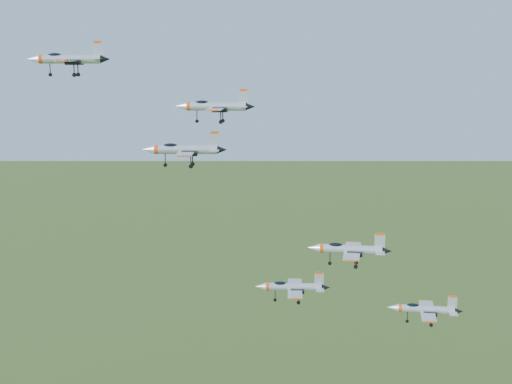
# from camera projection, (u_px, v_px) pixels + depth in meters

# --- Properties ---
(jet_lead) EXTENTS (13.74, 11.46, 3.67)m
(jet_lead) POSITION_uv_depth(u_px,v_px,m) (68.00, 59.00, 116.32)
(jet_lead) COLOR #B7BEC5
(jet_left_high) EXTENTS (11.71, 9.66, 3.13)m
(jet_left_high) POSITION_uv_depth(u_px,v_px,m) (214.00, 106.00, 102.60)
(jet_left_high) COLOR #B7BEC5
(jet_right_high) EXTENTS (10.43, 8.68, 2.79)m
(jet_right_high) POSITION_uv_depth(u_px,v_px,m) (183.00, 149.00, 86.33)
(jet_right_high) COLOR #B7BEC5
(jet_left_low) EXTENTS (13.04, 10.72, 3.49)m
(jet_left_low) POSITION_uv_depth(u_px,v_px,m) (348.00, 249.00, 110.32)
(jet_left_low) COLOR #B7BEC5
(jet_right_low) EXTENTS (10.62, 8.81, 2.84)m
(jet_right_low) POSITION_uv_depth(u_px,v_px,m) (291.00, 287.00, 99.95)
(jet_right_low) COLOR #B7BEC5
(jet_trail) EXTENTS (10.75, 8.85, 2.88)m
(jet_trail) POSITION_uv_depth(u_px,v_px,m) (424.00, 309.00, 102.95)
(jet_trail) COLOR #B7BEC5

